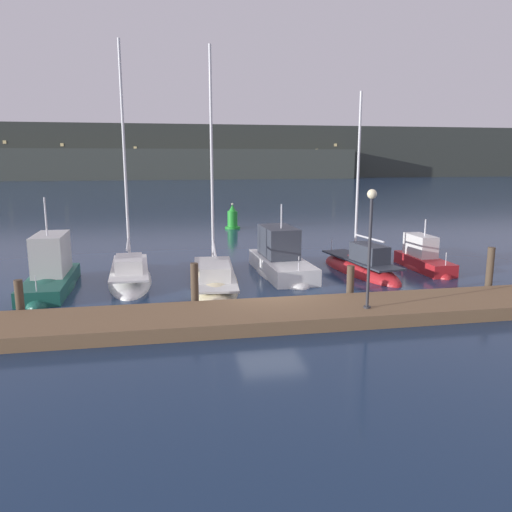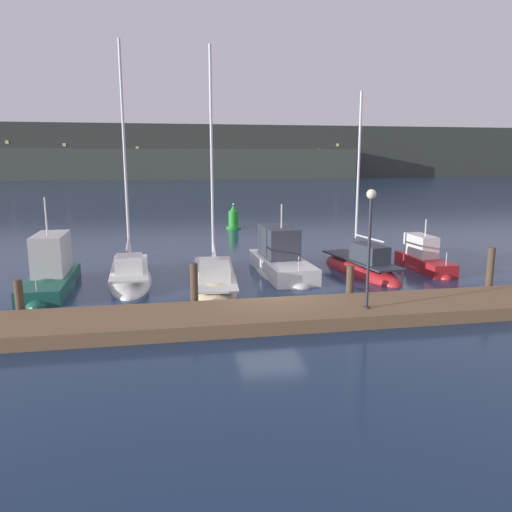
{
  "view_description": "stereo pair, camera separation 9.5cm",
  "coord_description": "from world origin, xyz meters",
  "px_view_note": "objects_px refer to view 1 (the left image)",
  "views": [
    {
      "loc": [
        -3.96,
        -18.02,
        5.4
      ],
      "look_at": [
        0.0,
        3.1,
        1.2
      ],
      "focal_mm": 35.0,
      "sensor_mm": 36.0,
      "label": 1
    },
    {
      "loc": [
        -3.87,
        -18.03,
        5.4
      ],
      "look_at": [
        0.0,
        3.1,
        1.2
      ],
      "focal_mm": 35.0,
      "sensor_mm": 36.0,
      "label": 2
    }
  ],
  "objects_px": {
    "motorboat_berth_4": "(281,265)",
    "dock_lamppost": "(370,230)",
    "motorboat_berth_1": "(51,280)",
    "motorboat_berth_6": "(423,264)",
    "sailboat_berth_5": "(361,270)",
    "sailboat_berth_3": "(214,281)",
    "channel_buoy": "(232,219)",
    "sailboat_berth_2": "(130,278)"
  },
  "relations": [
    {
      "from": "sailboat_berth_2",
      "to": "motorboat_berth_6",
      "type": "bearing_deg",
      "value": -0.58
    },
    {
      "from": "motorboat_berth_4",
      "to": "dock_lamppost",
      "type": "relative_size",
      "value": 1.57
    },
    {
      "from": "sailboat_berth_5",
      "to": "motorboat_berth_1",
      "type": "bearing_deg",
      "value": -177.92
    },
    {
      "from": "motorboat_berth_4",
      "to": "sailboat_berth_5",
      "type": "xyz_separation_m",
      "value": [
        3.81,
        -0.59,
        -0.25
      ]
    },
    {
      "from": "dock_lamppost",
      "to": "channel_buoy",
      "type": "bearing_deg",
      "value": 93.2
    },
    {
      "from": "sailboat_berth_3",
      "to": "sailboat_berth_5",
      "type": "relative_size",
      "value": 1.18
    },
    {
      "from": "sailboat_berth_2",
      "to": "motorboat_berth_4",
      "type": "relative_size",
      "value": 1.75
    },
    {
      "from": "motorboat_berth_1",
      "to": "motorboat_berth_6",
      "type": "distance_m",
      "value": 17.37
    },
    {
      "from": "sailboat_berth_5",
      "to": "channel_buoy",
      "type": "xyz_separation_m",
      "value": [
        -3.91,
        16.52,
        0.6
      ]
    },
    {
      "from": "motorboat_berth_6",
      "to": "channel_buoy",
      "type": "relative_size",
      "value": 2.27
    },
    {
      "from": "motorboat_berth_4",
      "to": "sailboat_berth_5",
      "type": "distance_m",
      "value": 3.86
    },
    {
      "from": "motorboat_berth_1",
      "to": "channel_buoy",
      "type": "bearing_deg",
      "value": 59.37
    },
    {
      "from": "motorboat_berth_6",
      "to": "motorboat_berth_1",
      "type": "bearing_deg",
      "value": -177.68
    },
    {
      "from": "motorboat_berth_1",
      "to": "sailboat_berth_2",
      "type": "distance_m",
      "value": 3.29
    },
    {
      "from": "motorboat_berth_4",
      "to": "dock_lamppost",
      "type": "bearing_deg",
      "value": -80.85
    },
    {
      "from": "motorboat_berth_1",
      "to": "sailboat_berth_3",
      "type": "height_order",
      "value": "sailboat_berth_3"
    },
    {
      "from": "sailboat_berth_5",
      "to": "sailboat_berth_3",
      "type": "bearing_deg",
      "value": -173.22
    },
    {
      "from": "sailboat_berth_2",
      "to": "motorboat_berth_4",
      "type": "bearing_deg",
      "value": 2.03
    },
    {
      "from": "motorboat_berth_4",
      "to": "channel_buoy",
      "type": "xyz_separation_m",
      "value": [
        -0.11,
        15.93,
        0.34
      ]
    },
    {
      "from": "sailboat_berth_5",
      "to": "motorboat_berth_6",
      "type": "height_order",
      "value": "sailboat_berth_5"
    },
    {
      "from": "sailboat_berth_5",
      "to": "motorboat_berth_6",
      "type": "bearing_deg",
      "value": 3.31
    },
    {
      "from": "motorboat_berth_4",
      "to": "sailboat_berth_5",
      "type": "relative_size",
      "value": 0.68
    },
    {
      "from": "sailboat_berth_2",
      "to": "motorboat_berth_6",
      "type": "relative_size",
      "value": 2.41
    },
    {
      "from": "sailboat_berth_3",
      "to": "sailboat_berth_5",
      "type": "distance_m",
      "value": 7.22
    },
    {
      "from": "motorboat_berth_1",
      "to": "dock_lamppost",
      "type": "relative_size",
      "value": 1.48
    },
    {
      "from": "motorboat_berth_1",
      "to": "sailboat_berth_3",
      "type": "distance_m",
      "value": 6.85
    },
    {
      "from": "motorboat_berth_1",
      "to": "channel_buoy",
      "type": "distance_m",
      "value": 19.79
    },
    {
      "from": "sailboat_berth_3",
      "to": "sailboat_berth_5",
      "type": "height_order",
      "value": "sailboat_berth_3"
    },
    {
      "from": "sailboat_berth_3",
      "to": "channel_buoy",
      "type": "height_order",
      "value": "sailboat_berth_3"
    },
    {
      "from": "sailboat_berth_5",
      "to": "channel_buoy",
      "type": "bearing_deg",
      "value": 103.33
    },
    {
      "from": "sailboat_berth_3",
      "to": "motorboat_berth_6",
      "type": "xyz_separation_m",
      "value": [
        10.52,
        1.05,
        0.17
      ]
    },
    {
      "from": "sailboat_berth_5",
      "to": "sailboat_berth_2",
      "type": "bearing_deg",
      "value": 178.21
    },
    {
      "from": "sailboat_berth_2",
      "to": "sailboat_berth_5",
      "type": "xyz_separation_m",
      "value": [
        10.82,
        -0.34,
        -0.0
      ]
    },
    {
      "from": "motorboat_berth_6",
      "to": "sailboat_berth_2",
      "type": "bearing_deg",
      "value": 179.42
    },
    {
      "from": "motorboat_berth_1",
      "to": "motorboat_berth_6",
      "type": "bearing_deg",
      "value": 2.32
    },
    {
      "from": "motorboat_berth_4",
      "to": "sailboat_berth_2",
      "type": "bearing_deg",
      "value": -177.97
    },
    {
      "from": "motorboat_berth_1",
      "to": "sailboat_berth_2",
      "type": "relative_size",
      "value": 0.54
    },
    {
      "from": "channel_buoy",
      "to": "motorboat_berth_6",
      "type": "bearing_deg",
      "value": -65.98
    },
    {
      "from": "motorboat_berth_4",
      "to": "motorboat_berth_1",
      "type": "bearing_deg",
      "value": -173.86
    },
    {
      "from": "motorboat_berth_4",
      "to": "sailboat_berth_5",
      "type": "bearing_deg",
      "value": -8.76
    },
    {
      "from": "motorboat_berth_1",
      "to": "dock_lamppost",
      "type": "distance_m",
      "value": 13.34
    },
    {
      "from": "motorboat_berth_1",
      "to": "sailboat_berth_2",
      "type": "height_order",
      "value": "sailboat_berth_2"
    }
  ]
}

